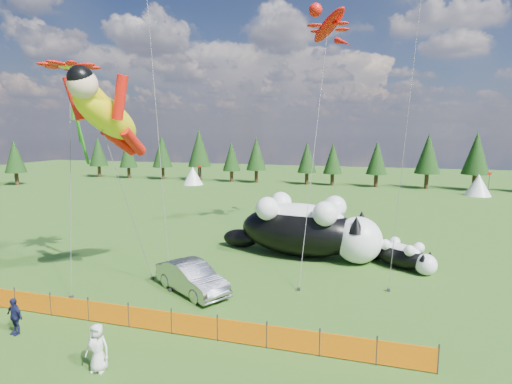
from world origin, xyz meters
TOP-DOWN VIEW (x-y plane):
  - ground at (0.00, 0.00)m, footprint 160.00×160.00m
  - safety_fence at (0.00, -3.00)m, footprint 22.06×0.06m
  - tree_line at (0.00, 45.00)m, footprint 90.00×4.00m
  - festival_tents at (11.00, 40.00)m, footprint 50.00×3.20m
  - cat_large at (4.65, 8.85)m, footprint 11.01×5.10m
  - cat_small at (10.70, 8.02)m, footprint 4.01×3.36m
  - car at (-0.07, 1.21)m, footprint 4.85×3.86m
  - spectator_c at (-5.13, -4.76)m, footprint 0.97×0.62m
  - spectator_e at (-0.22, -6.00)m, footprint 0.90×0.65m
  - superhero_kite at (-3.81, 0.13)m, footprint 4.85×5.29m
  - gecko_kite at (5.30, 13.05)m, footprint 5.79×13.53m
  - flower_kite at (-6.54, 1.01)m, footprint 3.81×4.25m

SIDE VIEW (x-z plane):
  - ground at x=0.00m, z-range 0.00..0.00m
  - safety_fence at x=0.00m, z-range -0.05..1.05m
  - spectator_c at x=-5.13m, z-range 0.00..1.54m
  - car at x=-0.07m, z-range 0.00..1.55m
  - cat_small at x=10.70m, z-range -0.04..1.63m
  - spectator_e at x=-0.22m, z-range 0.00..1.71m
  - festival_tents at x=11.00m, z-range 0.00..2.80m
  - cat_large at x=4.65m, z-range -0.10..3.89m
  - tree_line at x=0.00m, z-range 0.00..8.00m
  - superhero_kite at x=-3.81m, z-range 3.23..14.64m
  - flower_kite at x=-6.54m, z-range 5.48..17.22m
  - gecko_kite at x=5.30m, z-range 6.32..24.79m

